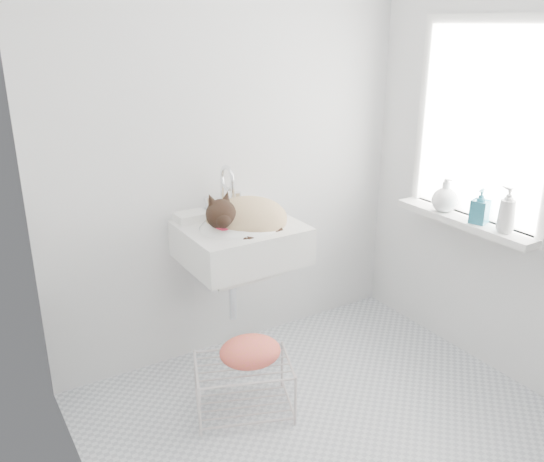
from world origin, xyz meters
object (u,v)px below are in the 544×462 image
sink (240,225)px  wire_rack (244,385)px  bottle_b (478,223)px  bottle_c (444,211)px  cat (244,218)px  bottle_a (504,232)px

sink → wire_rack: 0.82m
bottle_b → sink: bearing=149.9°
sink → bottle_c: sink is taller
wire_rack → bottle_b: 1.50m
cat → wire_rack: size_ratio=1.05×
wire_rack → bottle_a: bearing=-18.0°
cat → bottle_a: size_ratio=2.43×
cat → bottle_b: bearing=-21.4°
bottle_a → bottle_b: bearing=90.0°
wire_rack → cat: bearing=59.3°
bottle_b → bottle_c: 0.24m
wire_rack → bottle_c: size_ratio=2.44×
sink → bottle_a: sink is taller
sink → bottle_c: (1.10, -0.40, 0.00)m
wire_rack → bottle_c: (1.30, -0.02, 0.70)m
cat → bottle_a: bearing=-27.5°
wire_rack → bottle_a: size_ratio=2.31×
bottle_a → bottle_c: 0.41m
bottle_a → wire_rack: bearing=162.0°
wire_rack → bottle_a: bottle_a is taller
cat → bottle_b: 1.25m
wire_rack → bottle_b: (1.30, -0.26, 0.70)m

